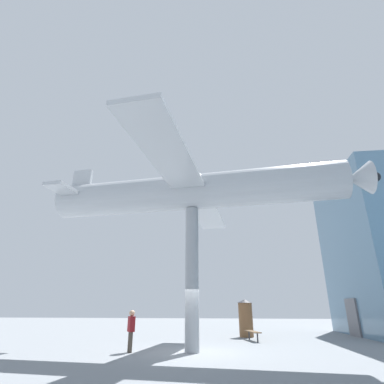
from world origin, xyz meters
The scene contains 6 objects.
ground_plane centered at (0.00, 0.00, 0.00)m, with size 80.00×80.00×0.00m, color gray.
support_pylon_central centered at (0.00, 0.00, 3.13)m, with size 0.62×0.62×6.26m.
suspended_airplane centered at (0.02, 0.20, 7.14)m, with size 14.77×15.68×2.71m.
visitor_person centered at (0.25, -2.59, 0.94)m, with size 0.46×0.40×1.64m.
plaza_bench centered at (-4.97, 2.87, 0.44)m, with size 1.90×0.84×0.50m.
info_kiosk centered at (-7.20, 2.62, 1.15)m, with size 1.01×1.01×2.24m.
Camera 1 is at (13.84, 1.64, 1.77)m, focal length 28.00 mm.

